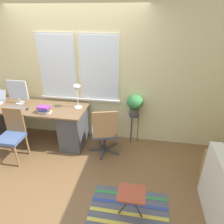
{
  "coord_description": "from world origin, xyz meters",
  "views": [
    {
      "loc": [
        1.26,
        -2.76,
        2.38
      ],
      "look_at": [
        0.75,
        0.18,
        0.87
      ],
      "focal_mm": 32.0,
      "sensor_mm": 36.0,
      "label": 1
    }
  ],
  "objects": [
    {
      "name": "book_stack",
      "position": [
        -0.46,
        0.16,
        0.83
      ],
      "size": [
        0.22,
        0.17,
        0.13
      ],
      "color": "white",
      "rests_on": "desk"
    },
    {
      "name": "ground_plane",
      "position": [
        0.0,
        0.0,
        0.0
      ],
      "size": [
        14.0,
        14.0,
        0.0
      ],
      "primitive_type": "plane",
      "color": "brown"
    },
    {
      "name": "monitor",
      "position": [
        -1.13,
        0.46,
        1.01
      ],
      "size": [
        0.4,
        0.17,
        0.46
      ],
      "color": "silver",
      "rests_on": "desk"
    },
    {
      "name": "potted_plant",
      "position": [
        1.1,
        0.65,
        0.85
      ],
      "size": [
        0.3,
        0.3,
        0.4
      ],
      "color": "#514C47",
      "rests_on": "plant_stand"
    },
    {
      "name": "folding_stool",
      "position": [
        1.2,
        -1.03,
        0.36
      ],
      "size": [
        0.34,
        0.29,
        0.42
      ],
      "color": "#B24C33",
      "rests_on": "ground_plane"
    },
    {
      "name": "mouse",
      "position": [
        -0.84,
        0.22,
        0.78
      ],
      "size": [
        0.04,
        0.06,
        0.03
      ],
      "color": "black",
      "rests_on": "desk"
    },
    {
      "name": "office_chair_swivel",
      "position": [
        0.61,
        0.19,
        0.47
      ],
      "size": [
        0.59,
        0.57,
        0.93
      ],
      "rotation": [
        0.0,
        0.0,
        3.41
      ],
      "color": "#47474C",
      "rests_on": "ground_plane"
    },
    {
      "name": "desk_chair_wooden",
      "position": [
        -0.94,
        -0.2,
        0.49
      ],
      "size": [
        0.4,
        0.41,
        0.92
      ],
      "rotation": [
        0.0,
        0.0,
        0.01
      ],
      "color": "olive",
      "rests_on": "ground_plane"
    },
    {
      "name": "keyboard",
      "position": [
        -1.11,
        0.23,
        0.77
      ],
      "size": [
        0.4,
        0.12,
        0.02
      ],
      "color": "slate",
      "rests_on": "desk"
    },
    {
      "name": "plant_stand",
      "position": [
        1.1,
        0.65,
        0.51
      ],
      "size": [
        0.2,
        0.2,
        0.61
      ],
      "color": "#333338",
      "rests_on": "ground_plane"
    },
    {
      "name": "desk",
      "position": [
        -0.85,
        0.35,
        0.41
      ],
      "size": [
        2.12,
        0.7,
        0.76
      ],
      "color": "brown",
      "rests_on": "ground_plane"
    },
    {
      "name": "floor_rug_striped",
      "position": [
        1.18,
        -0.94,
        0.0
      ],
      "size": [
        1.06,
        0.68,
        0.01
      ],
      "color": "#565B6B",
      "rests_on": "ground_plane"
    },
    {
      "name": "wall_back_with_window",
      "position": [
        0.0,
        0.78,
        1.35
      ],
      "size": [
        9.0,
        0.12,
        2.7
      ],
      "color": "beige",
      "rests_on": "ground_plane"
    },
    {
      "name": "desk_lamp",
      "position": [
        0.05,
        0.47,
        1.11
      ],
      "size": [
        0.15,
        0.15,
        0.46
      ],
      "color": "white",
      "rests_on": "desk"
    }
  ]
}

